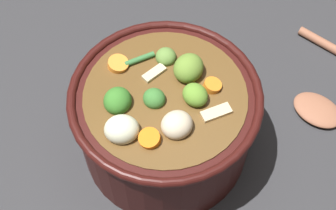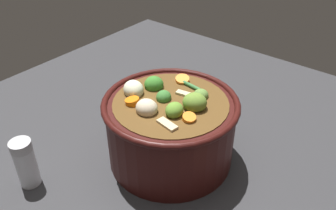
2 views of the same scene
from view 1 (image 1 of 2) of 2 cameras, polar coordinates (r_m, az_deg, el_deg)
The scene contains 3 objects.
ground_plane at distance 0.72m, azimuth -0.28°, elevation -4.68°, with size 1.10×1.10×0.00m, color #2D2D30.
cooking_pot at distance 0.66m, azimuth -0.32°, elevation -1.70°, with size 0.25×0.25×0.16m.
wooden_spoon at distance 0.81m, azimuth 19.27°, elevation 1.70°, with size 0.20×0.21×0.02m.
Camera 1 is at (0.18, 0.29, 0.63)m, focal length 50.48 mm.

